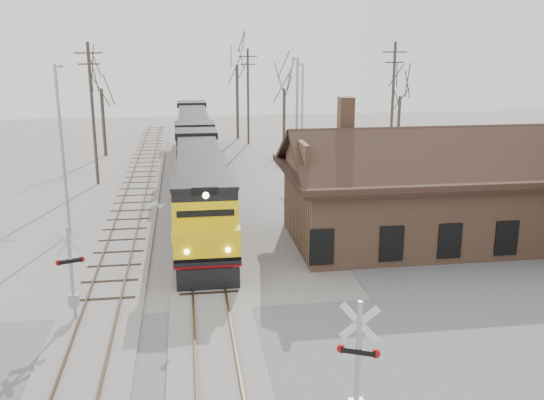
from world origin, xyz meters
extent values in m
plane|color=gray|center=(0.00, 0.00, 0.00)|extent=(140.00, 140.00, 0.00)
cube|color=#5B5B60|center=(0.00, 0.00, 0.01)|extent=(60.00, 9.00, 0.03)
cube|color=gray|center=(0.00, 15.00, 0.06)|extent=(3.40, 90.00, 0.12)
cube|color=#473323|center=(-0.72, 15.00, 0.17)|extent=(0.08, 90.00, 0.14)
cube|color=#473323|center=(0.72, 15.00, 0.17)|extent=(0.08, 90.00, 0.14)
cube|color=gray|center=(-4.50, 15.00, 0.06)|extent=(3.40, 90.00, 0.12)
cube|color=#473323|center=(-5.22, 15.00, 0.17)|extent=(0.08, 90.00, 0.14)
cube|color=#473323|center=(-3.78, 15.00, 0.17)|extent=(0.08, 90.00, 0.14)
cube|color=#886146|center=(12.00, 12.00, 2.00)|extent=(14.00, 8.00, 4.00)
cube|color=black|center=(12.00, 12.00, 4.10)|extent=(15.20, 9.20, 0.30)
cube|color=black|center=(12.00, 9.70, 5.10)|extent=(15.00, 4.71, 2.66)
cube|color=black|center=(12.00, 14.30, 5.10)|extent=(15.00, 4.71, 2.66)
cube|color=#886146|center=(8.00, 13.50, 6.80)|extent=(0.80, 0.80, 2.20)
cube|color=black|center=(0.00, 10.07, 0.56)|extent=(2.52, 4.04, 1.01)
cube|color=black|center=(0.00, 23.19, 0.56)|extent=(2.52, 4.04, 1.01)
cube|color=black|center=(0.00, 16.63, 1.36)|extent=(3.03, 20.18, 0.35)
cube|color=maroon|center=(0.00, 16.63, 1.14)|extent=(3.05, 20.18, 0.12)
cube|color=black|center=(0.00, 17.89, 2.93)|extent=(2.62, 14.63, 2.83)
cube|color=black|center=(0.00, 9.16, 2.93)|extent=(3.03, 2.83, 2.83)
cube|color=yellow|center=(0.00, 7.45, 2.07)|extent=(3.03, 1.82, 1.41)
cube|color=black|center=(0.00, 6.44, 0.56)|extent=(2.83, 0.25, 1.01)
cylinder|color=#FFF2CC|center=(0.00, 6.52, 4.44)|extent=(0.28, 0.10, 0.28)
cube|color=black|center=(0.00, 30.75, 0.56)|extent=(2.52, 4.04, 1.01)
cube|color=black|center=(0.00, 43.87, 0.56)|extent=(2.52, 4.04, 1.01)
cube|color=black|center=(0.00, 37.31, 1.36)|extent=(3.03, 20.18, 0.35)
cube|color=maroon|center=(0.00, 37.31, 1.14)|extent=(3.05, 20.18, 0.12)
cube|color=black|center=(0.00, 38.58, 2.93)|extent=(2.62, 14.63, 2.83)
cube|color=black|center=(0.00, 29.85, 2.93)|extent=(3.03, 2.83, 2.83)
cube|color=black|center=(0.00, 28.13, 2.07)|extent=(3.03, 1.82, 1.41)
cube|color=black|center=(0.00, 27.12, 0.56)|extent=(2.83, 0.25, 1.01)
cylinder|color=#A5A8AD|center=(3.68, -4.49, 2.11)|extent=(0.15, 0.15, 4.22)
cube|color=silver|center=(3.68, -4.49, 3.58)|extent=(1.02, 0.50, 1.10)
cube|color=silver|center=(3.68, -4.49, 3.58)|extent=(1.02, 0.50, 1.10)
cube|color=black|center=(3.68, -4.49, 2.74)|extent=(0.92, 0.53, 0.16)
cylinder|color=#B20C0C|center=(3.25, -4.30, 2.74)|extent=(0.26, 0.18, 0.25)
cylinder|color=#B20C0C|center=(4.11, -4.69, 2.74)|extent=(0.26, 0.18, 0.25)
cylinder|color=#A5A8AD|center=(-5.44, 4.31, 1.96)|extent=(0.14, 0.14, 3.93)
cube|color=silver|center=(-5.44, 4.31, 3.34)|extent=(0.99, 0.37, 1.03)
cube|color=silver|center=(-5.44, 4.31, 3.34)|extent=(0.99, 0.37, 1.03)
cube|color=black|center=(-5.44, 4.31, 2.55)|extent=(0.88, 0.43, 0.15)
cylinder|color=#B20C0C|center=(-5.02, 4.45, 2.55)|extent=(0.25, 0.15, 0.24)
cylinder|color=#B20C0C|center=(-5.86, 4.17, 2.55)|extent=(0.25, 0.15, 0.24)
cube|color=#A5A8AD|center=(-5.44, 4.31, 0.88)|extent=(0.39, 0.29, 0.49)
cylinder|color=#A5A8AD|center=(-7.59, 15.67, 4.83)|extent=(0.18, 0.18, 9.66)
cylinder|color=#A5A8AD|center=(-7.59, 16.57, 9.56)|extent=(0.12, 1.80, 0.12)
cube|color=#A5A8AD|center=(-7.59, 17.37, 9.46)|extent=(0.25, 0.50, 0.12)
cylinder|color=#A5A8AD|center=(6.92, 22.33, 4.88)|extent=(0.18, 0.18, 9.76)
cylinder|color=#A5A8AD|center=(6.92, 23.23, 9.66)|extent=(0.12, 1.80, 0.12)
cube|color=#A5A8AD|center=(6.92, 24.03, 9.56)|extent=(0.25, 0.50, 0.12)
cylinder|color=#A5A8AD|center=(9.42, 33.19, 4.48)|extent=(0.18, 0.18, 8.95)
cylinder|color=#A5A8AD|center=(9.42, 34.09, 8.85)|extent=(0.12, 1.80, 0.12)
cube|color=#A5A8AD|center=(9.42, 34.89, 8.75)|extent=(0.25, 0.50, 0.12)
cylinder|color=#382D23|center=(-7.64, 28.48, 5.37)|extent=(0.24, 0.24, 10.74)
cube|color=#382D23|center=(-7.64, 28.48, 9.94)|extent=(2.00, 0.10, 0.10)
cube|color=#382D23|center=(-7.64, 28.48, 9.14)|extent=(1.60, 0.10, 0.10)
cylinder|color=#382D23|center=(5.93, 45.21, 4.98)|extent=(0.24, 0.24, 9.96)
cube|color=#382D23|center=(5.93, 45.21, 9.16)|extent=(2.00, 0.10, 0.10)
cube|color=#382D23|center=(5.93, 45.21, 8.36)|extent=(1.60, 0.10, 0.10)
cylinder|color=#382D23|center=(16.01, 28.75, 5.37)|extent=(0.24, 0.24, 10.73)
cube|color=#382D23|center=(16.01, 28.75, 9.93)|extent=(2.00, 0.10, 0.10)
cube|color=#382D23|center=(16.01, 28.75, 9.13)|extent=(1.60, 0.10, 0.10)
cylinder|color=#382D23|center=(-8.47, 40.55, 3.20)|extent=(0.32, 0.32, 6.40)
cylinder|color=#382D23|center=(5.13, 49.08, 4.09)|extent=(0.32, 0.32, 8.17)
cylinder|color=#382D23|center=(9.59, 43.97, 2.97)|extent=(0.32, 0.32, 5.94)
cylinder|color=#382D23|center=(19.89, 37.69, 2.79)|extent=(0.32, 0.32, 5.58)
camera|label=1|loc=(-0.79, -18.90, 11.01)|focal=40.00mm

